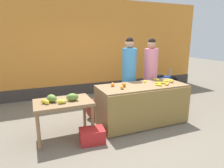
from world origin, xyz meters
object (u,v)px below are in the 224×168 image
(parked_motorcycle, at_px, (159,84))
(produce_crate, at_px, (92,136))
(vendor_woman_blue_shirt, at_px, (129,76))
(vendor_woman_pink_shirt, at_px, (150,75))
(produce_sack, at_px, (93,108))

(parked_motorcycle, xyz_separation_m, produce_crate, (-2.78, -1.88, -0.27))
(vendor_woman_blue_shirt, bearing_deg, produce_crate, -140.68)
(vendor_woman_pink_shirt, relative_size, produce_sack, 3.86)
(parked_motorcycle, height_order, produce_crate, parked_motorcycle)
(parked_motorcycle, bearing_deg, produce_crate, -145.95)
(parked_motorcycle, bearing_deg, vendor_woman_pink_shirt, -136.35)
(vendor_woman_blue_shirt, relative_size, parked_motorcycle, 1.17)
(produce_crate, bearing_deg, vendor_woman_pink_shirt, 28.34)
(produce_crate, distance_m, produce_sack, 1.10)
(vendor_woman_blue_shirt, bearing_deg, produce_sack, -179.46)
(vendor_woman_blue_shirt, xyz_separation_m, vendor_woman_pink_shirt, (0.59, -0.04, -0.01))
(parked_motorcycle, xyz_separation_m, produce_sack, (-2.44, -0.84, -0.16))
(parked_motorcycle, distance_m, produce_sack, 2.58)
(produce_crate, bearing_deg, parked_motorcycle, 34.05)
(parked_motorcycle, relative_size, produce_crate, 3.64)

